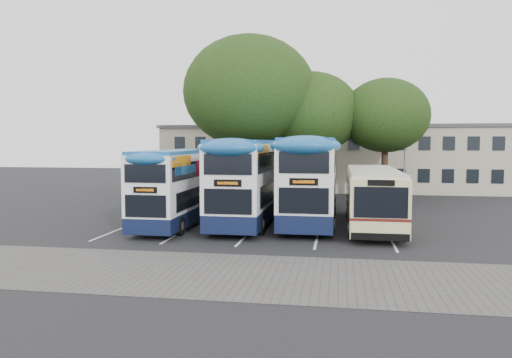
{
  "coord_description": "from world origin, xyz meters",
  "views": [
    {
      "loc": [
        0.78,
        -21.9,
        4.7
      ],
      "look_at": [
        -3.74,
        5.0,
        2.62
      ],
      "focal_mm": 35.0,
      "sensor_mm": 36.0,
      "label": 1
    }
  ],
  "objects_px": {
    "bus_single": "(373,194)",
    "tree_mid": "(311,113)",
    "lamp_post": "(405,136)",
    "tree_left": "(249,92)",
    "bus_dd_left": "(180,183)",
    "tree_right": "(386,116)",
    "bus_dd_right": "(311,176)",
    "bus_dd_mid": "(250,177)"
  },
  "relations": [
    {
      "from": "tree_mid",
      "to": "bus_single",
      "type": "height_order",
      "value": "tree_mid"
    },
    {
      "from": "bus_dd_left",
      "to": "bus_dd_right",
      "type": "distance_m",
      "value": 7.53
    },
    {
      "from": "lamp_post",
      "to": "bus_single",
      "type": "relative_size",
      "value": 0.85
    },
    {
      "from": "tree_left",
      "to": "bus_dd_left",
      "type": "distance_m",
      "value": 13.0
    },
    {
      "from": "lamp_post",
      "to": "tree_left",
      "type": "relative_size",
      "value": 0.71
    },
    {
      "from": "tree_left",
      "to": "tree_right",
      "type": "distance_m",
      "value": 10.66
    },
    {
      "from": "tree_right",
      "to": "bus_dd_right",
      "type": "relative_size",
      "value": 0.82
    },
    {
      "from": "lamp_post",
      "to": "bus_dd_mid",
      "type": "relative_size",
      "value": 0.79
    },
    {
      "from": "tree_left",
      "to": "tree_right",
      "type": "height_order",
      "value": "tree_left"
    },
    {
      "from": "tree_mid",
      "to": "bus_single",
      "type": "relative_size",
      "value": 0.95
    },
    {
      "from": "bus_dd_left",
      "to": "bus_single",
      "type": "height_order",
      "value": "bus_dd_left"
    },
    {
      "from": "lamp_post",
      "to": "tree_mid",
      "type": "height_order",
      "value": "tree_mid"
    },
    {
      "from": "bus_dd_mid",
      "to": "lamp_post",
      "type": "bearing_deg",
      "value": 52.97
    },
    {
      "from": "tree_mid",
      "to": "bus_dd_mid",
      "type": "distance_m",
      "value": 12.4
    },
    {
      "from": "lamp_post",
      "to": "bus_single",
      "type": "height_order",
      "value": "lamp_post"
    },
    {
      "from": "bus_dd_left",
      "to": "bus_single",
      "type": "bearing_deg",
      "value": 4.3
    },
    {
      "from": "tree_mid",
      "to": "bus_dd_right",
      "type": "xyz_separation_m",
      "value": [
        0.59,
        -10.59,
        -4.19
      ]
    },
    {
      "from": "tree_right",
      "to": "bus_single",
      "type": "height_order",
      "value": "tree_right"
    },
    {
      "from": "lamp_post",
      "to": "tree_mid",
      "type": "xyz_separation_m",
      "value": [
        -7.44,
        -2.38,
        1.79
      ]
    },
    {
      "from": "lamp_post",
      "to": "bus_single",
      "type": "distance_m",
      "value": 14.91
    },
    {
      "from": "tree_left",
      "to": "bus_dd_right",
      "type": "height_order",
      "value": "tree_left"
    },
    {
      "from": "bus_dd_left",
      "to": "bus_dd_right",
      "type": "xyz_separation_m",
      "value": [
        7.26,
        1.97,
        0.37
      ]
    },
    {
      "from": "bus_dd_left",
      "to": "tree_left",
      "type": "bearing_deg",
      "value": 80.21
    },
    {
      "from": "tree_right",
      "to": "bus_dd_left",
      "type": "xyz_separation_m",
      "value": [
        -12.34,
        -12.8,
        -4.34
      ]
    },
    {
      "from": "tree_right",
      "to": "bus_dd_mid",
      "type": "xyz_separation_m",
      "value": [
        -8.54,
        -11.53,
        -4.03
      ]
    },
    {
      "from": "bus_dd_left",
      "to": "bus_dd_mid",
      "type": "height_order",
      "value": "bus_dd_mid"
    },
    {
      "from": "tree_mid",
      "to": "tree_right",
      "type": "xyz_separation_m",
      "value": [
        5.67,
        0.24,
        -0.22
      ]
    },
    {
      "from": "bus_dd_mid",
      "to": "bus_dd_right",
      "type": "height_order",
      "value": "bus_dd_right"
    },
    {
      "from": "tree_left",
      "to": "bus_dd_right",
      "type": "distance_m",
      "value": 12.19
    },
    {
      "from": "bus_dd_mid",
      "to": "tree_left",
      "type": "bearing_deg",
      "value": 100.47
    },
    {
      "from": "tree_mid",
      "to": "bus_dd_left",
      "type": "relative_size",
      "value": 1.0
    },
    {
      "from": "lamp_post",
      "to": "tree_right",
      "type": "relative_size",
      "value": 0.95
    },
    {
      "from": "tree_mid",
      "to": "bus_dd_left",
      "type": "distance_m",
      "value": 14.93
    },
    {
      "from": "bus_single",
      "to": "lamp_post",
      "type": "bearing_deg",
      "value": 76.44
    },
    {
      "from": "tree_left",
      "to": "tree_mid",
      "type": "height_order",
      "value": "tree_left"
    },
    {
      "from": "tree_left",
      "to": "bus_dd_mid",
      "type": "distance_m",
      "value": 11.74
    },
    {
      "from": "tree_left",
      "to": "tree_mid",
      "type": "xyz_separation_m",
      "value": [
        4.72,
        1.29,
        -1.61
      ]
    },
    {
      "from": "tree_mid",
      "to": "bus_dd_right",
      "type": "distance_m",
      "value": 11.41
    },
    {
      "from": "bus_single",
      "to": "bus_dd_mid",
      "type": "bearing_deg",
      "value": 176.14
    },
    {
      "from": "lamp_post",
      "to": "tree_mid",
      "type": "relative_size",
      "value": 0.9
    },
    {
      "from": "bus_single",
      "to": "tree_mid",
      "type": "bearing_deg",
      "value": 108.92
    },
    {
      "from": "lamp_post",
      "to": "bus_dd_right",
      "type": "height_order",
      "value": "lamp_post"
    }
  ]
}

